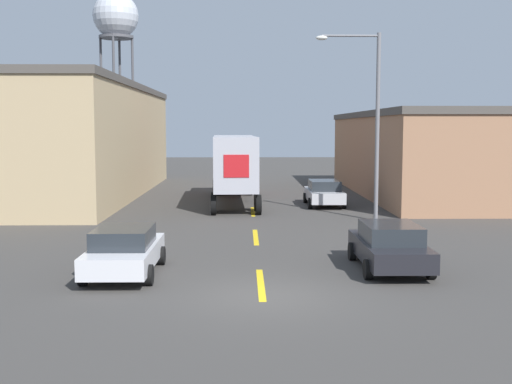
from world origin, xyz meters
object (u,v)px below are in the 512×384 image
(street_lamp, at_px, (370,113))
(semi_truck, at_px, (234,163))
(parked_car_right_far, at_px, (324,193))
(water_tower, at_px, (116,19))
(parked_car_right_near, at_px, (390,246))
(parked_car_left_near, at_px, (124,250))

(street_lamp, bearing_deg, semi_truck, 131.76)
(parked_car_right_far, bearing_deg, water_tower, 117.10)
(parked_car_right_near, height_order, water_tower, water_tower)
(semi_truck, distance_m, parked_car_left_near, 19.11)
(parked_car_right_near, xyz_separation_m, street_lamp, (1.42, 10.73, 4.44))
(parked_car_right_near, relative_size, street_lamp, 0.50)
(semi_truck, height_order, street_lamp, street_lamp)
(parked_car_left_near, bearing_deg, water_tower, 101.11)
(semi_truck, xyz_separation_m, water_tower, (-13.74, 35.53, 14.18))
(semi_truck, xyz_separation_m, parked_car_right_near, (5.23, -18.19, -1.63))
(parked_car_right_far, xyz_separation_m, parked_car_right_near, (0.00, -16.65, 0.00))
(parked_car_right_near, relative_size, parked_car_left_near, 1.00)
(parked_car_left_near, xyz_separation_m, street_lamp, (9.72, 11.33, 4.44))
(parked_car_right_near, bearing_deg, street_lamp, 82.44)
(street_lamp, bearing_deg, parked_car_right_near, -97.56)
(semi_truck, xyz_separation_m, parked_car_left_near, (-3.07, -18.79, -1.63))
(parked_car_right_near, bearing_deg, parked_car_left_near, -175.84)
(parked_car_left_near, bearing_deg, parked_car_right_near, 4.16)
(water_tower, bearing_deg, street_lamp, -64.62)
(parked_car_right_near, height_order, street_lamp, street_lamp)
(parked_car_right_far, xyz_separation_m, street_lamp, (1.42, -5.92, 4.44))
(parked_car_right_far, bearing_deg, parked_car_left_near, -115.70)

